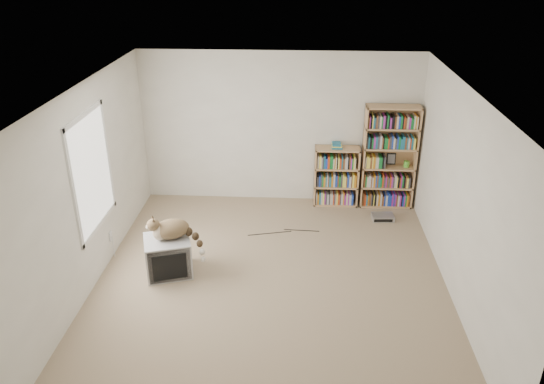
# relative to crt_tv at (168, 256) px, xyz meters

# --- Properties ---
(floor) EXTENTS (4.50, 5.00, 0.01)m
(floor) POSITION_rel_crt_tv_xyz_m (1.36, -0.14, -0.25)
(floor) COLOR tan
(floor) RESTS_ON ground
(wall_back) EXTENTS (4.50, 0.02, 2.50)m
(wall_back) POSITION_rel_crt_tv_xyz_m (1.36, 2.36, 1.00)
(wall_back) COLOR white
(wall_back) RESTS_ON floor
(wall_front) EXTENTS (4.50, 0.02, 2.50)m
(wall_front) POSITION_rel_crt_tv_xyz_m (1.36, -2.64, 1.00)
(wall_front) COLOR white
(wall_front) RESTS_ON floor
(wall_left) EXTENTS (0.02, 5.00, 2.50)m
(wall_left) POSITION_rel_crt_tv_xyz_m (-0.89, -0.14, 1.00)
(wall_left) COLOR white
(wall_left) RESTS_ON floor
(wall_right) EXTENTS (0.02, 5.00, 2.50)m
(wall_right) POSITION_rel_crt_tv_xyz_m (3.61, -0.14, 1.00)
(wall_right) COLOR white
(wall_right) RESTS_ON floor
(ceiling) EXTENTS (4.50, 5.00, 0.02)m
(ceiling) POSITION_rel_crt_tv_xyz_m (1.36, -0.14, 2.25)
(ceiling) COLOR white
(ceiling) RESTS_ON wall_back
(window) EXTENTS (0.02, 1.22, 1.52)m
(window) POSITION_rel_crt_tv_xyz_m (-0.88, 0.06, 1.15)
(window) COLOR white
(window) RESTS_ON wall_left
(crt_tv) EXTENTS (0.71, 0.67, 0.51)m
(crt_tv) POSITION_rel_crt_tv_xyz_m (0.00, 0.00, 0.00)
(crt_tv) COLOR #AAAAAD
(crt_tv) RESTS_ON floor
(cat) EXTENTS (0.78, 0.47, 0.56)m
(cat) POSITION_rel_crt_tv_xyz_m (0.12, 0.02, 0.35)
(cat) COLOR #352215
(cat) RESTS_ON crt_tv
(bookcase_tall) EXTENTS (0.85, 0.30, 1.70)m
(bookcase_tall) POSITION_rel_crt_tv_xyz_m (3.14, 2.22, 0.56)
(bookcase_tall) COLOR tan
(bookcase_tall) RESTS_ON floor
(bookcase_short) EXTENTS (0.72, 0.30, 0.99)m
(bookcase_short) POSITION_rel_crt_tv_xyz_m (2.31, 2.22, 0.21)
(bookcase_short) COLOR tan
(bookcase_short) RESTS_ON floor
(book_stack) EXTENTS (0.18, 0.23, 0.08)m
(book_stack) POSITION_rel_crt_tv_xyz_m (2.29, 2.22, 0.78)
(book_stack) COLOR #C03D19
(book_stack) RESTS_ON bookcase_short
(green_mug) EXTENTS (0.09, 0.09, 0.10)m
(green_mug) POSITION_rel_crt_tv_xyz_m (3.43, 2.20, 0.49)
(green_mug) COLOR #58BF36
(green_mug) RESTS_ON bookcase_tall
(framed_print) EXTENTS (0.14, 0.05, 0.19)m
(framed_print) POSITION_rel_crt_tv_xyz_m (3.19, 2.30, 0.54)
(framed_print) COLOR black
(framed_print) RESTS_ON bookcase_tall
(dvd_player) EXTENTS (0.36, 0.26, 0.08)m
(dvd_player) POSITION_rel_crt_tv_xyz_m (3.04, 1.67, -0.21)
(dvd_player) COLOR #ABAAAF
(dvd_player) RESTS_ON floor
(wall_outlet) EXTENTS (0.01, 0.08, 0.13)m
(wall_outlet) POSITION_rel_crt_tv_xyz_m (-0.88, 0.34, 0.07)
(wall_outlet) COLOR silver
(wall_outlet) RESTS_ON wall_left
(floor_cables) EXTENTS (1.20, 0.70, 0.01)m
(floor_cables) POSITION_rel_crt_tv_xyz_m (1.44, 1.15, -0.25)
(floor_cables) COLOR black
(floor_cables) RESTS_ON floor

